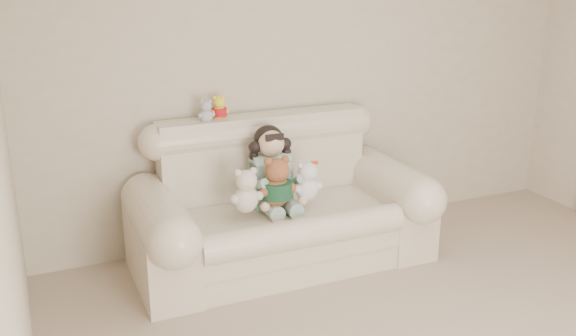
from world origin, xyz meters
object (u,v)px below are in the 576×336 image
(seated_child, at_px, (271,166))
(white_cat, at_px, (307,177))
(cream_teddy, at_px, (246,186))
(sofa, at_px, (282,196))
(brown_teddy, at_px, (277,177))

(seated_child, height_order, white_cat, seated_child)
(white_cat, xyz_separation_m, cream_teddy, (-0.46, -0.04, 0.01))
(sofa, bearing_deg, cream_teddy, -155.53)
(sofa, relative_size, brown_teddy, 5.09)
(sofa, xyz_separation_m, white_cat, (0.14, -0.11, 0.16))
(cream_teddy, bearing_deg, white_cat, -18.32)
(brown_teddy, xyz_separation_m, cream_teddy, (-0.23, -0.02, -0.03))
(sofa, height_order, brown_teddy, sofa)
(cream_teddy, bearing_deg, sofa, 1.60)
(brown_teddy, relative_size, white_cat, 1.21)
(sofa, distance_m, brown_teddy, 0.25)
(sofa, distance_m, white_cat, 0.24)
(sofa, xyz_separation_m, seated_child, (-0.05, 0.08, 0.20))
(white_cat, bearing_deg, brown_teddy, 174.26)
(white_cat, bearing_deg, sofa, 132.24)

